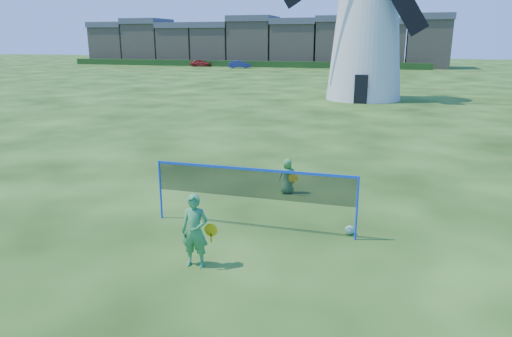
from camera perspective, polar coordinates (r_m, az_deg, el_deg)
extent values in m
plane|color=black|center=(11.46, -1.67, -7.82)|extent=(220.00, 220.00, 0.00)
cube|color=black|center=(34.83, 12.69, 9.42)|extent=(0.94, 0.11, 2.07)
cube|color=black|center=(35.22, 13.12, 15.44)|extent=(0.66, 0.11, 0.85)
cylinder|color=blue|center=(12.34, -11.60, -2.56)|extent=(0.05, 0.05, 1.55)
cylinder|color=blue|center=(11.03, 12.23, -4.80)|extent=(0.05, 0.05, 1.55)
cube|color=black|center=(11.31, -0.38, -1.91)|extent=(5.00, 0.02, 0.70)
cube|color=blue|center=(11.21, -0.38, -0.10)|extent=(5.00, 0.02, 0.06)
imported|color=#388E4E|center=(9.65, -7.48, -7.57)|extent=(0.59, 0.41, 1.55)
cylinder|color=yellow|center=(9.71, -5.53, -7.48)|extent=(0.28, 0.02, 0.28)
cube|color=yellow|center=(9.78, -5.50, -8.40)|extent=(0.03, 0.02, 0.20)
imported|color=#438942|center=(14.15, 3.86, -0.93)|extent=(0.61, 0.51, 1.08)
cylinder|color=yellow|center=(13.89, 4.56, -1.20)|extent=(0.28, 0.02, 0.28)
cube|color=yellow|center=(13.94, 4.54, -1.86)|extent=(0.03, 0.02, 0.20)
sphere|color=green|center=(11.53, 11.37, -7.38)|extent=(0.22, 0.22, 0.22)
cube|color=#8E785F|center=(97.04, -16.75, 14.20)|extent=(6.71, 8.00, 6.53)
cube|color=#4C4C54|center=(97.07, -16.93, 16.41)|extent=(7.01, 8.40, 1.00)
cube|color=#8E785F|center=(93.48, -13.02, 14.60)|extent=(6.71, 8.00, 7.12)
cube|color=#4C4C54|center=(93.53, -13.18, 17.08)|extent=(7.01, 8.40, 1.00)
cube|color=#8E785F|center=(90.41, -9.09, 14.52)|extent=(6.34, 8.00, 6.33)
cube|color=#4C4C54|center=(90.43, -9.20, 16.84)|extent=(6.64, 8.40, 1.00)
cube|color=#8E785F|center=(87.80, -4.99, 14.63)|extent=(6.48, 8.00, 6.34)
cube|color=#4C4C54|center=(87.82, -5.05, 17.02)|extent=(6.78, 8.40, 1.00)
cube|color=#8E785F|center=(85.49, -0.32, 15.00)|extent=(7.33, 8.00, 7.35)
cube|color=#4C4C54|center=(85.55, -0.33, 17.79)|extent=(7.63, 8.40, 1.00)
cube|color=#8E785F|center=(83.65, 4.90, 14.76)|extent=(7.42, 8.00, 6.84)
cube|color=#4C4C54|center=(83.69, 4.97, 17.44)|extent=(7.72, 8.40, 1.00)
cube|color=#8E785F|center=(82.49, 10.28, 14.67)|extent=(7.23, 8.00, 7.14)
cube|color=#4C4C54|center=(82.54, 10.42, 17.49)|extent=(7.53, 8.40, 1.00)
cube|color=#8E785F|center=(82.03, 15.39, 14.20)|extent=(6.46, 8.00, 6.67)
cube|color=#4C4C54|center=(82.06, 15.59, 16.88)|extent=(6.76, 8.40, 1.00)
cube|color=#8E785F|center=(82.17, 20.25, 14.05)|extent=(6.42, 8.00, 7.34)
cube|color=#4C4C54|center=(82.23, 20.53, 16.95)|extent=(6.72, 8.40, 1.00)
cube|color=#193814|center=(80.19, -2.33, 12.68)|extent=(62.00, 0.80, 1.00)
imported|color=maroon|center=(81.12, -6.82, 12.67)|extent=(3.61, 2.10, 1.15)
imported|color=navy|center=(76.25, -2.02, 12.60)|extent=(3.77, 1.96, 1.18)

